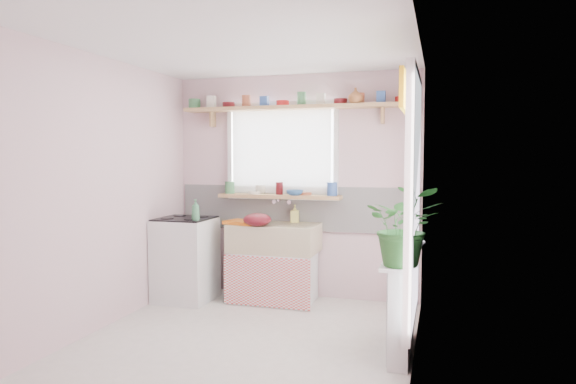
% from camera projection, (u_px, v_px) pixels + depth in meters
% --- Properties ---
extents(room, '(3.20, 3.20, 3.20)m').
position_uv_depth(room, '(341.00, 179.00, 4.90)').
color(room, silver).
rests_on(room, ground).
extents(sink_unit, '(0.95, 0.65, 1.11)m').
position_uv_depth(sink_unit, '(274.00, 262.00, 5.61)').
color(sink_unit, white).
rests_on(sink_unit, ground).
extents(cooker, '(0.58, 0.58, 0.93)m').
position_uv_depth(cooker, '(186.00, 259.00, 5.65)').
color(cooker, white).
rests_on(cooker, ground).
extents(radiator_ledge, '(0.22, 0.95, 0.78)m').
position_uv_depth(radiator_ledge, '(402.00, 303.00, 4.15)').
color(radiator_ledge, white).
rests_on(radiator_ledge, ground).
extents(windowsill, '(1.40, 0.22, 0.04)m').
position_uv_depth(windowsill, '(279.00, 196.00, 5.74)').
color(windowsill, tan).
rests_on(windowsill, room).
extents(pine_shelf, '(2.52, 0.24, 0.04)m').
position_uv_depth(pine_shelf, '(292.00, 108.00, 5.62)').
color(pine_shelf, tan).
rests_on(pine_shelf, room).
extents(shelf_crockery, '(2.47, 0.11, 0.12)m').
position_uv_depth(shelf_crockery, '(288.00, 101.00, 5.63)').
color(shelf_crockery, '#3F7F4C').
rests_on(shelf_crockery, pine_shelf).
extents(sill_crockery, '(1.35, 0.11, 0.12)m').
position_uv_depth(sill_crockery, '(279.00, 189.00, 5.73)').
color(sill_crockery, '#3F7F4C').
rests_on(sill_crockery, windowsill).
extents(dish_tray, '(0.42, 0.36, 0.04)m').
position_uv_depth(dish_tray, '(243.00, 222.00, 5.60)').
color(dish_tray, orange).
rests_on(dish_tray, sink_unit).
extents(colander, '(0.37, 0.37, 0.14)m').
position_uv_depth(colander, '(257.00, 220.00, 5.43)').
color(colander, maroon).
rests_on(colander, sink_unit).
extents(jade_plant, '(0.57, 0.50, 0.60)m').
position_uv_depth(jade_plant, '(405.00, 226.00, 3.78)').
color(jade_plant, '#265C25').
rests_on(jade_plant, radiator_ledge).
extents(fruit_bowl, '(0.43, 0.43, 0.08)m').
position_uv_depth(fruit_bowl, '(405.00, 244.00, 4.51)').
color(fruit_bowl, silver).
rests_on(fruit_bowl, radiator_ledge).
extents(herb_pot, '(0.13, 0.11, 0.20)m').
position_uv_depth(herb_pot, '(408.00, 241.00, 4.29)').
color(herb_pot, '#316829').
rests_on(herb_pot, radiator_ledge).
extents(soap_bottle_sink, '(0.10, 0.11, 0.20)m').
position_uv_depth(soap_bottle_sink, '(295.00, 214.00, 5.72)').
color(soap_bottle_sink, '#D5D15E').
rests_on(soap_bottle_sink, sink_unit).
extents(sill_cup, '(0.15, 0.15, 0.10)m').
position_uv_depth(sill_cup, '(261.00, 189.00, 5.86)').
color(sill_cup, beige).
rests_on(sill_cup, windowsill).
extents(sill_bowl, '(0.22, 0.22, 0.06)m').
position_uv_depth(sill_bowl, '(295.00, 193.00, 5.62)').
color(sill_bowl, '#2D5992').
rests_on(sill_bowl, windowsill).
extents(shelf_vase, '(0.17, 0.17, 0.16)m').
position_uv_depth(shelf_vase, '(355.00, 96.00, 5.35)').
color(shelf_vase, '#9F5F31').
rests_on(shelf_vase, pine_shelf).
extents(cooker_bottle, '(0.09, 0.09, 0.22)m').
position_uv_depth(cooker_bottle, '(196.00, 210.00, 5.37)').
color(cooker_bottle, '#43865A').
rests_on(cooker_bottle, cooker).
extents(fruit, '(0.20, 0.14, 0.10)m').
position_uv_depth(fruit, '(406.00, 237.00, 4.51)').
color(fruit, orange).
rests_on(fruit, fruit_bowl).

